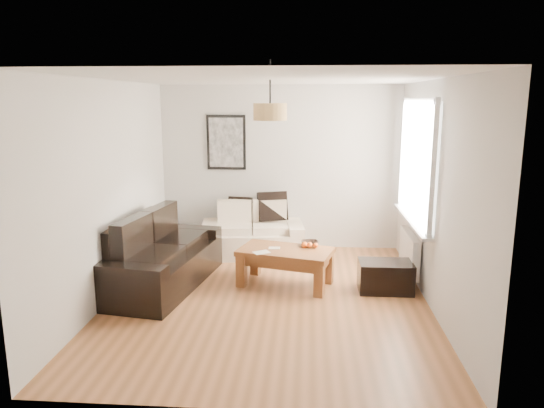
# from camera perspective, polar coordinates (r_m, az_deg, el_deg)

# --- Properties ---
(floor) EXTENTS (4.50, 4.50, 0.00)m
(floor) POSITION_cam_1_polar(r_m,az_deg,el_deg) (6.23, -0.42, -10.64)
(floor) COLOR brown
(floor) RESTS_ON ground
(ceiling) EXTENTS (3.80, 4.50, 0.00)m
(ceiling) POSITION_cam_1_polar(r_m,az_deg,el_deg) (5.76, -0.46, 14.00)
(ceiling) COLOR white
(ceiling) RESTS_ON floor
(wall_back) EXTENTS (3.80, 0.04, 2.60)m
(wall_back) POSITION_cam_1_polar(r_m,az_deg,el_deg) (8.08, 0.87, 4.13)
(wall_back) COLOR silver
(wall_back) RESTS_ON floor
(wall_front) EXTENTS (3.80, 0.04, 2.60)m
(wall_front) POSITION_cam_1_polar(r_m,az_deg,el_deg) (3.68, -3.31, -5.27)
(wall_front) COLOR silver
(wall_front) RESTS_ON floor
(wall_left) EXTENTS (0.04, 4.50, 2.60)m
(wall_left) POSITION_cam_1_polar(r_m,az_deg,el_deg) (6.30, -17.92, 1.37)
(wall_left) COLOR silver
(wall_left) RESTS_ON floor
(wall_right) EXTENTS (0.04, 4.50, 2.60)m
(wall_right) POSITION_cam_1_polar(r_m,az_deg,el_deg) (6.01, 17.92, 0.89)
(wall_right) COLOR silver
(wall_right) RESTS_ON floor
(window_bay) EXTENTS (0.14, 1.90, 1.60)m
(window_bay) POSITION_cam_1_polar(r_m,az_deg,el_deg) (6.73, 16.18, 4.69)
(window_bay) COLOR white
(window_bay) RESTS_ON wall_right
(radiator) EXTENTS (0.10, 0.90, 0.52)m
(radiator) POSITION_cam_1_polar(r_m,az_deg,el_deg) (6.97, 15.29, -5.29)
(radiator) COLOR white
(radiator) RESTS_ON wall_right
(poster) EXTENTS (0.62, 0.04, 0.87)m
(poster) POSITION_cam_1_polar(r_m,az_deg,el_deg) (8.10, -5.19, 6.96)
(poster) COLOR black
(poster) RESTS_ON wall_back
(pendant_shade) EXTENTS (0.40, 0.40, 0.20)m
(pendant_shade) POSITION_cam_1_polar(r_m,az_deg,el_deg) (6.06, -0.21, 10.40)
(pendant_shade) COLOR tan
(pendant_shade) RESTS_ON ceiling
(loveseat_cream) EXTENTS (1.64, 1.03, 0.77)m
(loveseat_cream) POSITION_cam_1_polar(r_m,az_deg,el_deg) (7.83, -2.24, -2.96)
(loveseat_cream) COLOR beige
(loveseat_cream) RESTS_ON floor
(sofa_leather) EXTENTS (1.29, 2.15, 0.87)m
(sofa_leather) POSITION_cam_1_polar(r_m,az_deg,el_deg) (6.67, -12.56, -5.41)
(sofa_leather) COLOR black
(sofa_leather) RESTS_ON floor
(coffee_table) EXTENTS (1.31, 0.93, 0.48)m
(coffee_table) POSITION_cam_1_polar(r_m,az_deg,el_deg) (6.59, 1.53, -7.14)
(coffee_table) COLOR brown
(coffee_table) RESTS_ON floor
(ottoman) EXTENTS (0.67, 0.43, 0.38)m
(ottoman) POSITION_cam_1_polar(r_m,az_deg,el_deg) (6.55, 12.71, -8.00)
(ottoman) COLOR black
(ottoman) RESTS_ON floor
(cushion_left) EXTENTS (0.38, 0.17, 0.37)m
(cushion_left) POSITION_cam_1_polar(r_m,az_deg,el_deg) (7.97, -3.65, -0.52)
(cushion_left) COLOR black
(cushion_left) RESTS_ON loveseat_cream
(cushion_right) EXTENTS (0.48, 0.28, 0.46)m
(cushion_right) POSITION_cam_1_polar(r_m,az_deg,el_deg) (7.90, 0.05, -0.27)
(cushion_right) COLOR black
(cushion_right) RESTS_ON loveseat_cream
(fruit_bowl) EXTENTS (0.25, 0.25, 0.06)m
(fruit_bowl) POSITION_cam_1_polar(r_m,az_deg,el_deg) (6.69, 4.30, -4.44)
(fruit_bowl) COLOR black
(fruit_bowl) RESTS_ON coffee_table
(orange_a) EXTENTS (0.09, 0.09, 0.07)m
(orange_a) POSITION_cam_1_polar(r_m,az_deg,el_deg) (6.57, 4.28, -4.64)
(orange_a) COLOR #DA5212
(orange_a) RESTS_ON fruit_bowl
(orange_b) EXTENTS (0.08, 0.08, 0.06)m
(orange_b) POSITION_cam_1_polar(r_m,az_deg,el_deg) (6.56, 4.97, -4.67)
(orange_b) COLOR #DF5212
(orange_b) RESTS_ON fruit_bowl
(orange_c) EXTENTS (0.08, 0.08, 0.08)m
(orange_c) POSITION_cam_1_polar(r_m,az_deg,el_deg) (6.57, 3.69, -4.64)
(orange_c) COLOR #DC5412
(orange_c) RESTS_ON fruit_bowl
(papers) EXTENTS (0.24, 0.22, 0.01)m
(papers) POSITION_cam_1_polar(r_m,az_deg,el_deg) (6.37, -1.20, -5.49)
(papers) COLOR beige
(papers) RESTS_ON coffee_table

